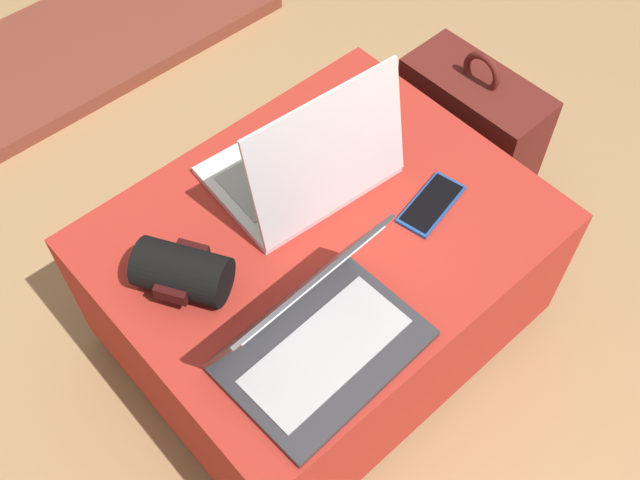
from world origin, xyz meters
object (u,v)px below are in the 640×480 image
object	(u,v)px
laptop_near	(314,332)
cell_phone	(431,204)
laptop_far	(307,164)
wrist_brace	(182,272)
backpack	(468,140)

from	to	relation	value
laptop_near	cell_phone	bearing A→B (deg)	8.94
laptop_far	wrist_brace	size ratio (longest dim) A/B	1.88
cell_phone	backpack	size ratio (longest dim) A/B	0.36
cell_phone	backpack	bearing A→B (deg)	104.62
backpack	wrist_brace	world-z (taller)	wrist_brace
cell_phone	laptop_far	bearing A→B (deg)	-157.05
wrist_brace	backpack	bearing A→B (deg)	0.36
laptop_far	cell_phone	distance (m)	0.26
laptop_near	backpack	world-z (taller)	laptop_near
laptop_near	laptop_far	size ratio (longest dim) A/B	0.97
cell_phone	wrist_brace	xyz separation A→B (m)	(-0.47, 0.17, 0.04)
laptop_near	backpack	distance (m)	0.82
laptop_far	cell_phone	xyz separation A→B (m)	(0.14, -0.21, -0.05)
laptop_far	backpack	distance (m)	0.57
cell_phone	wrist_brace	distance (m)	0.50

